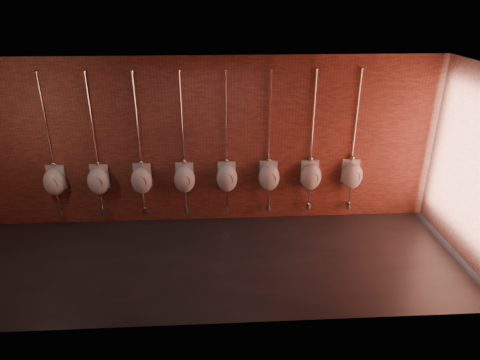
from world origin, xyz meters
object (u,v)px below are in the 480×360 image
object	(u,v)px
urinal_4	(227,178)
urinal_5	(269,177)
urinal_3	(185,179)
urinal_7	(352,175)
urinal_1	(98,181)
urinal_2	(142,180)
urinal_6	(311,176)
urinal_0	(55,182)

from	to	relation	value
urinal_4	urinal_5	distance (m)	0.81
urinal_3	urinal_7	world-z (taller)	same
urinal_1	urinal_2	size ratio (longest dim) A/B	1.00
urinal_2	urinal_7	bearing A→B (deg)	0.00
urinal_4	urinal_6	world-z (taller)	same
urinal_1	urinal_7	world-z (taller)	same
urinal_1	urinal_6	world-z (taller)	same
urinal_3	urinal_6	world-z (taller)	same
urinal_1	urinal_2	distance (m)	0.81
urinal_7	urinal_5	bearing A→B (deg)	180.00
urinal_2	urinal_6	xyz separation A→B (m)	(3.22, 0.00, 0.00)
urinal_3	urinal_6	bearing A→B (deg)	0.00
urinal_0	urinal_1	size ratio (longest dim) A/B	1.00
urinal_4	urinal_0	bearing A→B (deg)	180.00
urinal_1	urinal_6	bearing A→B (deg)	0.00
urinal_7	urinal_3	bearing A→B (deg)	180.00
urinal_2	urinal_5	distance (m)	2.42
urinal_2	urinal_7	world-z (taller)	same
urinal_0	urinal_6	bearing A→B (deg)	0.00
urinal_3	urinal_5	distance (m)	1.61
urinal_7	urinal_1	bearing A→B (deg)	180.00
urinal_3	urinal_6	size ratio (longest dim) A/B	1.00
urinal_1	urinal_2	xyz separation A→B (m)	(0.81, 0.00, 0.00)
urinal_0	urinal_4	bearing A→B (deg)	0.00
urinal_3	urinal_7	distance (m)	3.22
urinal_4	urinal_5	xyz separation A→B (m)	(0.81, 0.00, 0.00)
urinal_1	urinal_4	distance (m)	2.42
urinal_0	urinal_6	xyz separation A→B (m)	(4.84, 0.00, 0.00)
urinal_0	urinal_6	distance (m)	4.84
urinal_1	urinal_7	size ratio (longest dim) A/B	1.00
urinal_1	urinal_5	size ratio (longest dim) A/B	1.00
urinal_4	urinal_5	world-z (taller)	same
urinal_0	urinal_4	world-z (taller)	same
urinal_1	urinal_4	world-z (taller)	same
urinal_1	urinal_4	size ratio (longest dim) A/B	1.00
urinal_2	urinal_3	xyz separation A→B (m)	(0.81, 0.00, 0.00)
urinal_5	urinal_7	world-z (taller)	same
urinal_3	urinal_5	world-z (taller)	same
urinal_1	urinal_5	distance (m)	3.22
urinal_5	urinal_3	bearing A→B (deg)	180.00
urinal_3	urinal_4	distance (m)	0.81
urinal_4	urinal_7	xyz separation A→B (m)	(2.42, 0.00, 0.00)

